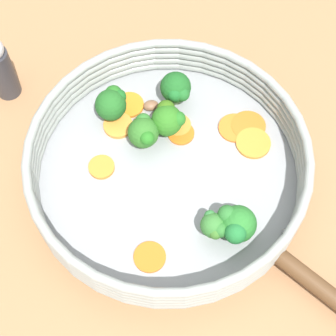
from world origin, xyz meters
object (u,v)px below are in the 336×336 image
carrot_slice_4 (181,133)px  carrot_slice_7 (253,143)px  carrot_slice_2 (178,125)px  salt_shaker (0,68)px  broccoli_floret_1 (168,119)px  broccoli_floret_3 (236,224)px  broccoli_floret_5 (214,226)px  broccoli_floret_4 (144,132)px  carrot_slice_5 (101,168)px  carrot_slice_8 (235,128)px  mushroom_piece_0 (151,105)px  carrot_slice_0 (129,105)px  broccoli_floret_2 (112,103)px  carrot_slice_3 (118,125)px  carrot_slice_1 (248,126)px  carrot_slice_6 (150,257)px  broccoli_floret_0 (176,89)px  skillet (168,176)px

carrot_slice_4 → carrot_slice_7: 0.10m
carrot_slice_2 → salt_shaker: (0.05, 0.25, 0.04)m
broccoli_floret_1 → broccoli_floret_3: same height
broccoli_floret_5 → salt_shaker: salt_shaker is taller
broccoli_floret_4 → broccoli_floret_5: (-0.12, -0.10, -0.00)m
carrot_slice_5 → carrot_slice_8: 0.19m
carrot_slice_2 → carrot_slice_4: same height
carrot_slice_5 → broccoli_floret_3: size_ratio=0.67×
carrot_slice_2 → mushroom_piece_0: (0.03, 0.04, 0.00)m
carrot_slice_0 → broccoli_floret_3: bearing=-139.0°
broccoli_floret_2 → carrot_slice_7: bearing=-98.1°
broccoli_floret_5 → carrot_slice_3: bearing=43.2°
carrot_slice_1 → mushroom_piece_0: size_ratio=2.23×
carrot_slice_2 → carrot_slice_6: size_ratio=0.90×
carrot_slice_4 → broccoli_floret_0: broccoli_floret_0 is taller
carrot_slice_7 → mushroom_piece_0: size_ratio=2.21×
carrot_slice_8 → broccoli_floret_3: broccoli_floret_3 is taller
skillet → carrot_slice_2: size_ratio=9.69×
mushroom_piece_0 → broccoli_floret_3: bearing=-145.2°
broccoli_floret_1 → carrot_slice_6: bearing=178.2°
carrot_slice_2 → broccoli_floret_1: 0.03m
broccoli_floret_2 → broccoli_floret_3: size_ratio=1.02×
broccoli_floret_1 → carrot_slice_3: bearing=89.2°
broccoli_floret_4 → salt_shaker: (0.08, 0.20, 0.01)m
carrot_slice_6 → broccoli_floret_5: broccoli_floret_5 is taller
carrot_slice_7 → carrot_slice_3: bearing=86.5°
skillet → carrot_slice_4: bearing=-11.1°
carrot_slice_7 → carrot_slice_2: bearing=79.4°
carrot_slice_6 → broccoli_floret_1: 0.18m
carrot_slice_3 → carrot_slice_7: bearing=-93.5°
salt_shaker → broccoli_floret_2: bearing=-103.8°
carrot_slice_4 → carrot_slice_2: bearing=23.0°
broccoli_floret_0 → broccoli_floret_4: broccoli_floret_0 is taller
mushroom_piece_0 → broccoli_floret_0: bearing=-70.3°
carrot_slice_7 → broccoli_floret_4: broccoli_floret_4 is taller
carrot_slice_8 → carrot_slice_3: bearing=93.9°
carrot_slice_8 → salt_shaker: 0.33m
carrot_slice_1 → salt_shaker: size_ratio=0.44×
salt_shaker → carrot_slice_3: bearing=-108.3°
broccoli_floret_3 → broccoli_floret_5: 0.03m
carrot_slice_6 → carrot_slice_4: bearing=-7.7°
carrot_slice_2 → salt_shaker: salt_shaker is taller
carrot_slice_7 → broccoli_floret_3: 0.13m
broccoli_floret_0 → carrot_slice_2: bearing=-171.4°
carrot_slice_3 → carrot_slice_6: 0.19m
carrot_slice_1 → carrot_slice_8: same height
broccoli_floret_4 → broccoli_floret_3: bearing=-133.4°
skillet → carrot_slice_6: size_ratio=8.72×
carrot_slice_5 → broccoli_floret_4: bearing=-49.8°
skillet → carrot_slice_0: bearing=32.3°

